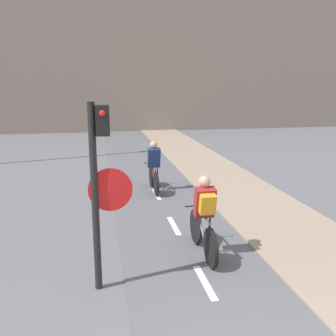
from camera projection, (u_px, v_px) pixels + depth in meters
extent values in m
cube|color=white|center=(205.00, 282.00, 6.07)|extent=(0.12, 1.10, 0.00)
cube|color=white|center=(174.00, 226.00, 8.46)|extent=(0.12, 1.10, 0.00)
cube|color=white|center=(157.00, 194.00, 10.86)|extent=(0.12, 1.10, 0.00)
cube|color=slate|center=(118.00, 61.00, 26.20)|extent=(60.00, 5.00, 9.31)
cylinder|color=black|center=(95.00, 200.00, 5.62)|extent=(0.11, 0.11, 2.92)
cube|color=black|center=(102.00, 120.00, 5.38)|extent=(0.20, 0.20, 0.44)
sphere|color=red|center=(102.00, 113.00, 5.25)|extent=(0.09, 0.09, 0.09)
cone|color=red|center=(110.00, 190.00, 5.62)|extent=(0.67, 0.01, 0.67)
cone|color=silver|center=(110.00, 190.00, 5.63)|extent=(0.60, 0.02, 0.60)
cylinder|color=black|center=(211.00, 248.00, 6.55)|extent=(0.07, 0.71, 0.71)
cylinder|color=black|center=(196.00, 227.00, 7.53)|extent=(0.07, 0.71, 0.71)
cylinder|color=slate|center=(200.00, 224.00, 7.18)|extent=(0.04, 0.65, 0.44)
cylinder|color=slate|center=(207.00, 232.00, 6.73)|extent=(0.04, 0.34, 0.46)
cylinder|color=slate|center=(203.00, 215.00, 6.98)|extent=(0.04, 0.94, 0.07)
cylinder|color=slate|center=(208.00, 244.00, 6.74)|extent=(0.04, 0.39, 0.05)
cylinder|color=black|center=(196.00, 206.00, 7.43)|extent=(0.46, 0.03, 0.03)
cube|color=maroon|center=(205.00, 202.00, 6.81)|extent=(0.36, 0.31, 0.59)
sphere|color=tan|center=(205.00, 182.00, 6.76)|extent=(0.22, 0.22, 0.22)
cylinder|color=#232328|center=(199.00, 226.00, 6.86)|extent=(0.04, 0.07, 0.44)
cylinder|color=#232328|center=(210.00, 226.00, 6.90)|extent=(0.04, 0.07, 0.44)
cube|color=orange|center=(208.00, 204.00, 6.63)|extent=(0.28, 0.23, 0.39)
cylinder|color=black|center=(156.00, 184.00, 10.70)|extent=(0.07, 0.69, 0.69)
cylinder|color=black|center=(151.00, 176.00, 11.63)|extent=(0.07, 0.69, 0.69)
cylinder|color=maroon|center=(153.00, 173.00, 11.31)|extent=(0.04, 0.62, 0.42)
cylinder|color=maroon|center=(155.00, 176.00, 10.88)|extent=(0.04, 0.32, 0.45)
cylinder|color=maroon|center=(153.00, 167.00, 11.12)|extent=(0.04, 0.89, 0.07)
cylinder|color=maroon|center=(155.00, 183.00, 10.88)|extent=(0.04, 0.37, 0.05)
cylinder|color=black|center=(151.00, 163.00, 11.54)|extent=(0.46, 0.03, 0.03)
cube|color=navy|center=(154.00, 158.00, 10.95)|extent=(0.36, 0.31, 0.59)
sphere|color=tan|center=(154.00, 145.00, 10.91)|extent=(0.22, 0.22, 0.22)
cylinder|color=#232328|center=(151.00, 173.00, 11.00)|extent=(0.04, 0.07, 0.43)
cylinder|color=#232328|center=(158.00, 173.00, 11.04)|extent=(0.04, 0.07, 0.43)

